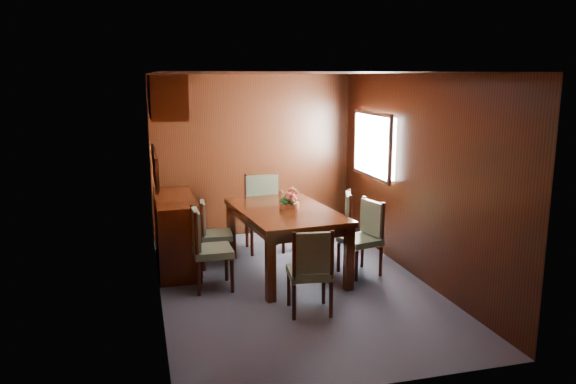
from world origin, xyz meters
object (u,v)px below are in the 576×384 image
object	(u,v)px
chair_head	(311,267)
sideboard	(176,232)
flower_centerpiece	(289,198)
chair_right_near	(365,233)
dining_table	(285,218)
chair_left_near	(206,244)

from	to	relation	value
chair_head	sideboard	bearing A→B (deg)	129.92
sideboard	flower_centerpiece	distance (m)	1.51
chair_right_near	chair_head	xyz separation A→B (m)	(-0.99, -1.00, -0.00)
chair_head	flower_centerpiece	distance (m)	1.36
flower_centerpiece	dining_table	bearing A→B (deg)	-150.49
sideboard	flower_centerpiece	xyz separation A→B (m)	(1.33, -0.54, 0.47)
dining_table	chair_right_near	distance (m)	0.98
dining_table	chair_left_near	world-z (taller)	chair_left_near
flower_centerpiece	sideboard	bearing A→B (deg)	157.85
chair_left_near	dining_table	bearing A→B (deg)	105.33
sideboard	flower_centerpiece	bearing A→B (deg)	-22.15
flower_centerpiece	chair_right_near	bearing A→B (deg)	-18.87
dining_table	chair_left_near	distance (m)	1.05
chair_left_near	chair_head	world-z (taller)	chair_left_near
sideboard	chair_left_near	xyz separation A→B (m)	(0.27, -0.86, 0.07)
chair_left_near	chair_head	bearing A→B (deg)	43.06
sideboard	chair_left_near	bearing A→B (deg)	-72.35
dining_table	flower_centerpiece	bearing A→B (deg)	23.52
sideboard	dining_table	xyz separation A→B (m)	(1.27, -0.58, 0.24)
dining_table	chair_left_near	xyz separation A→B (m)	(-0.99, -0.28, -0.16)
sideboard	chair_right_near	xyz separation A→B (m)	(2.19, -0.84, 0.06)
sideboard	chair_head	xyz separation A→B (m)	(1.20, -1.83, 0.05)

